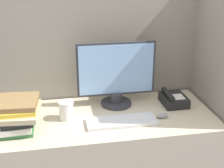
{
  "coord_description": "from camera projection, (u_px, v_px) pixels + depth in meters",
  "views": [
    {
      "loc": [
        -0.28,
        -1.48,
        1.7
      ],
      "look_at": [
        0.05,
        0.35,
        0.95
      ],
      "focal_mm": 50.0,
      "sensor_mm": 36.0,
      "label": 1
    }
  ],
  "objects": [
    {
      "name": "keyboard",
      "position": [
        121.0,
        122.0,
        1.96
      ],
      "size": [
        0.44,
        0.16,
        0.02
      ],
      "color": "silver",
      "rests_on": "desk"
    },
    {
      "name": "coffee_cup",
      "position": [
        66.0,
        110.0,
        1.99
      ],
      "size": [
        0.1,
        0.1,
        0.12
      ],
      "color": "white",
      "rests_on": "desk"
    },
    {
      "name": "monitor",
      "position": [
        116.0,
        77.0,
        2.14
      ],
      "size": [
        0.54,
        0.22,
        0.45
      ],
      "color": "#333338",
      "rests_on": "desk"
    },
    {
      "name": "desk_telephone",
      "position": [
        173.0,
        99.0,
        2.21
      ],
      "size": [
        0.17,
        0.21,
        0.1
      ],
      "color": "black",
      "rests_on": "desk"
    },
    {
      "name": "desk",
      "position": [
        105.0,
        163.0,
        2.19
      ],
      "size": [
        1.44,
        0.65,
        0.74
      ],
      "color": "beige",
      "rests_on": "ground_plane"
    },
    {
      "name": "cubicle_panel_rear",
      "position": [
        97.0,
        82.0,
        2.35
      ],
      "size": [
        1.84,
        0.04,
        1.68
      ],
      "color": "gray",
      "rests_on": "ground_plane"
    },
    {
      "name": "book_stack",
      "position": [
        17.0,
        114.0,
        1.87
      ],
      "size": [
        0.26,
        0.31,
        0.19
      ],
      "color": "#38723F",
      "rests_on": "desk"
    },
    {
      "name": "cubicle_panel_right",
      "position": [
        211.0,
        92.0,
        2.17
      ],
      "size": [
        0.04,
        0.71,
        1.68
      ],
      "color": "gray",
      "rests_on": "ground_plane"
    },
    {
      "name": "mouse",
      "position": [
        162.0,
        116.0,
        2.02
      ],
      "size": [
        0.08,
        0.04,
        0.03
      ],
      "color": "gray",
      "rests_on": "desk"
    }
  ]
}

